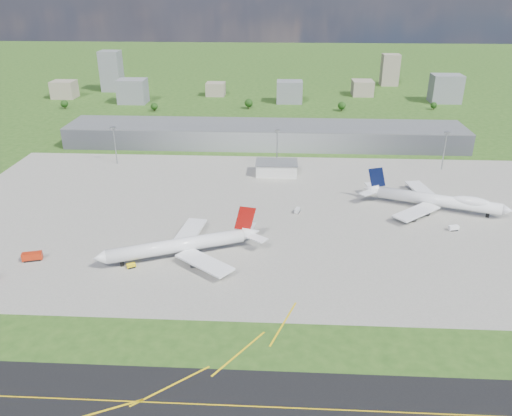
{
  "coord_description": "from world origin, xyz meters",
  "views": [
    {
      "loc": [
        12.62,
        -204.77,
        115.34
      ],
      "look_at": [
        0.48,
        26.97,
        9.0
      ],
      "focal_mm": 35.0,
      "sensor_mm": 36.0,
      "label": 1
    }
  ],
  "objects_px": {
    "van_white_near": "(297,211)",
    "airliner_blue_quad": "(438,200)",
    "tug_yellow": "(131,266)",
    "fire_truck": "(32,257)",
    "airliner_red_twin": "(183,245)",
    "van_white_far": "(453,228)"
  },
  "relations": [
    {
      "from": "tug_yellow",
      "to": "van_white_far",
      "type": "relative_size",
      "value": 0.79
    },
    {
      "from": "airliner_blue_quad",
      "to": "fire_truck",
      "type": "xyz_separation_m",
      "value": [
        -197.17,
        -65.0,
        -3.78
      ]
    },
    {
      "from": "fire_truck",
      "to": "van_white_far",
      "type": "xyz_separation_m",
      "value": [
        198.87,
        39.93,
        -0.58
      ]
    },
    {
      "from": "tug_yellow",
      "to": "van_white_near",
      "type": "height_order",
      "value": "van_white_near"
    },
    {
      "from": "tug_yellow",
      "to": "fire_truck",
      "type": "bearing_deg",
      "value": 145.76
    },
    {
      "from": "tug_yellow",
      "to": "van_white_near",
      "type": "xyz_separation_m",
      "value": [
        74.29,
        60.98,
        0.3
      ]
    },
    {
      "from": "airliner_blue_quad",
      "to": "van_white_far",
      "type": "relative_size",
      "value": 13.74
    },
    {
      "from": "fire_truck",
      "to": "van_white_far",
      "type": "relative_size",
      "value": 1.67
    },
    {
      "from": "van_white_near",
      "to": "airliner_blue_quad",
      "type": "bearing_deg",
      "value": -66.45
    },
    {
      "from": "fire_truck",
      "to": "airliner_red_twin",
      "type": "bearing_deg",
      "value": -10.03
    },
    {
      "from": "van_white_near",
      "to": "van_white_far",
      "type": "xyz_separation_m",
      "value": [
        78.32,
        -17.06,
        0.05
      ]
    },
    {
      "from": "airliner_red_twin",
      "to": "airliner_blue_quad",
      "type": "relative_size",
      "value": 0.96
    },
    {
      "from": "van_white_near",
      "to": "van_white_far",
      "type": "bearing_deg",
      "value": -84.7
    },
    {
      "from": "airliner_blue_quad",
      "to": "van_white_far",
      "type": "distance_m",
      "value": 25.51
    },
    {
      "from": "airliner_blue_quad",
      "to": "tug_yellow",
      "type": "distance_m",
      "value": 166.0
    },
    {
      "from": "fire_truck",
      "to": "van_white_near",
      "type": "height_order",
      "value": "fire_truck"
    },
    {
      "from": "fire_truck",
      "to": "tug_yellow",
      "type": "xyz_separation_m",
      "value": [
        46.25,
        -3.99,
        -0.93
      ]
    },
    {
      "from": "airliner_red_twin",
      "to": "tug_yellow",
      "type": "bearing_deg",
      "value": 6.33
    },
    {
      "from": "van_white_far",
      "to": "van_white_near",
      "type": "bearing_deg",
      "value": 153.16
    },
    {
      "from": "van_white_far",
      "to": "airliner_blue_quad",
      "type": "bearing_deg",
      "value": 79.33
    },
    {
      "from": "tug_yellow",
      "to": "van_white_near",
      "type": "relative_size",
      "value": 0.82
    },
    {
      "from": "airliner_red_twin",
      "to": "airliner_blue_quad",
      "type": "bearing_deg",
      "value": -178.12
    }
  ]
}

